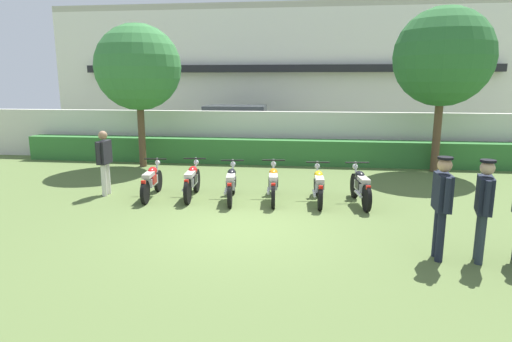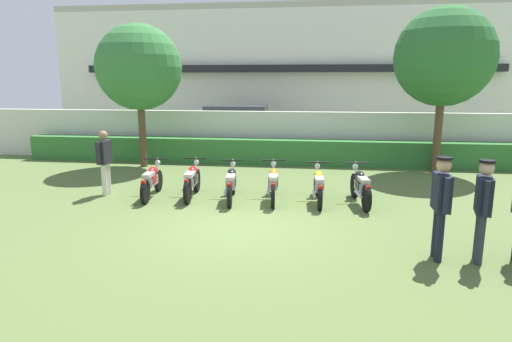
{
  "view_description": "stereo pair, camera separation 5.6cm",
  "coord_description": "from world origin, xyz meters",
  "views": [
    {
      "loc": [
        1.4,
        -8.66,
        2.99
      ],
      "look_at": [
        0.0,
        2.29,
        0.7
      ],
      "focal_mm": 30.7,
      "sensor_mm": 36.0,
      "label": 1
    },
    {
      "loc": [
        1.46,
        -8.65,
        2.99
      ],
      "look_at": [
        0.0,
        2.29,
        0.7
      ],
      "focal_mm": 30.7,
      "sensor_mm": 36.0,
      "label": 2
    }
  ],
  "objects": [
    {
      "name": "hedge_row",
      "position": [
        0.0,
        7.02,
        0.45
      ],
      "size": [
        18.62,
        0.7,
        0.9
      ],
      "primitive_type": "cube",
      "color": "#337033",
      "rests_on": "ground"
    },
    {
      "name": "officer_1",
      "position": [
        4.23,
        -1.33,
        1.04
      ],
      "size": [
        0.33,
        0.67,
        1.74
      ],
      "rotation": [
        0.0,
        0.0,
        2.91
      ],
      "color": "#28333D",
      "rests_on": "ground"
    },
    {
      "name": "building",
      "position": [
        0.0,
        16.87,
        3.4
      ],
      "size": [
        24.5,
        6.5,
        6.8
      ],
      "color": "white",
      "rests_on": "ground"
    },
    {
      "name": "motorcycle_in_row_3",
      "position": [
        0.47,
        2.05,
        0.45
      ],
      "size": [
        0.6,
        1.97,
        0.97
      ],
      "rotation": [
        0.0,
        0.0,
        1.66
      ],
      "color": "black",
      "rests_on": "ground"
    },
    {
      "name": "motorcycle_in_row_1",
      "position": [
        -1.64,
        2.05,
        0.46
      ],
      "size": [
        0.6,
        1.85,
        0.97
      ],
      "rotation": [
        0.0,
        0.0,
        1.65
      ],
      "color": "black",
      "rests_on": "ground"
    },
    {
      "name": "motorcycle_in_row_2",
      "position": [
        -0.58,
        1.94,
        0.45
      ],
      "size": [
        0.6,
        1.92,
        0.96
      ],
      "rotation": [
        0.0,
        0.0,
        1.69
      ],
      "color": "black",
      "rests_on": "ground"
    },
    {
      "name": "tree_near_inspector",
      "position": [
        -4.5,
        5.94,
        3.42
      ],
      "size": [
        2.9,
        2.9,
        4.88
      ],
      "color": "brown",
      "rests_on": "ground"
    },
    {
      "name": "parked_car",
      "position": [
        -1.87,
        10.8,
        0.94
      ],
      "size": [
        4.54,
        2.16,
        1.89
      ],
      "rotation": [
        0.0,
        0.0,
        0.02
      ],
      "color": "black",
      "rests_on": "ground"
    },
    {
      "name": "motorcycle_in_row_0",
      "position": [
        -2.69,
        1.95,
        0.44
      ],
      "size": [
        0.6,
        1.86,
        0.95
      ],
      "rotation": [
        0.0,
        0.0,
        1.66
      ],
      "color": "black",
      "rests_on": "ground"
    },
    {
      "name": "officer_0",
      "position": [
        3.58,
        -1.3,
        1.06
      ],
      "size": [
        0.25,
        0.7,
        1.77
      ],
      "rotation": [
        0.0,
        0.0,
        3.11
      ],
      "color": "black",
      "rests_on": "ground"
    },
    {
      "name": "motorcycle_in_row_5",
      "position": [
        2.62,
        1.98,
        0.46
      ],
      "size": [
        0.6,
        1.87,
        0.98
      ],
      "rotation": [
        0.0,
        0.0,
        1.71
      ],
      "color": "black",
      "rests_on": "ground"
    },
    {
      "name": "motorcycle_in_row_4",
      "position": [
        1.6,
        2.01,
        0.44
      ],
      "size": [
        0.6,
        1.9,
        0.95
      ],
      "rotation": [
        0.0,
        0.0,
        1.62
      ],
      "color": "black",
      "rests_on": "ground"
    },
    {
      "name": "tree_far_side",
      "position": [
        5.5,
        6.35,
        3.71
      ],
      "size": [
        3.14,
        3.14,
        5.3
      ],
      "color": "brown",
      "rests_on": "ground"
    },
    {
      "name": "inspector_person",
      "position": [
        -3.98,
        2.04,
        1.02
      ],
      "size": [
        0.23,
        0.69,
        1.71
      ],
      "color": "silver",
      "rests_on": "ground"
    },
    {
      "name": "compound_wall",
      "position": [
        0.0,
        7.72,
        0.93
      ],
      "size": [
        23.27,
        0.3,
        1.86
      ],
      "primitive_type": "cube",
      "color": "silver",
      "rests_on": "ground"
    },
    {
      "name": "ground",
      "position": [
        0.0,
        0.0,
        0.0
      ],
      "size": [
        60.0,
        60.0,
        0.0
      ],
      "primitive_type": "plane",
      "color": "#566B38"
    }
  ]
}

